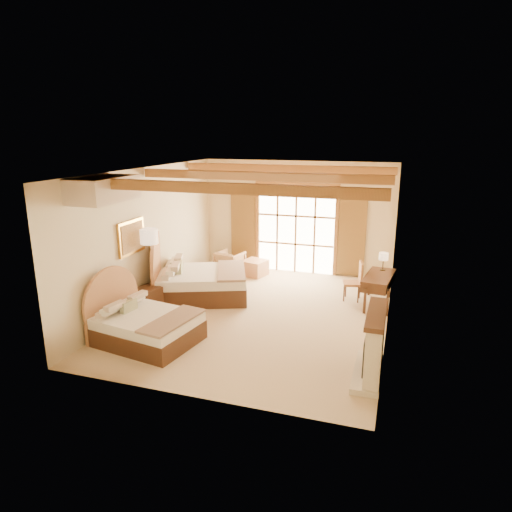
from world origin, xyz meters
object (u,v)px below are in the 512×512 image
at_px(nightstand, 148,300).
at_px(armchair, 230,262).
at_px(bed_near, 141,323).
at_px(desk, 378,289).
at_px(bed_far, 195,279).

xyz_separation_m(nightstand, armchair, (0.70, 3.32, 0.04)).
relative_size(bed_near, nightstand, 3.56).
bearing_deg(desk, armchair, 170.69).
xyz_separation_m(armchair, desk, (4.23, -1.25, 0.07)).
xyz_separation_m(bed_far, armchair, (0.13, 2.06, -0.11)).
bearing_deg(desk, bed_near, -134.16).
height_order(nightstand, armchair, armchair).
bearing_deg(bed_near, armchair, 98.80).
distance_m(bed_far, nightstand, 1.40).
relative_size(bed_near, desk, 1.45).
distance_m(armchair, desk, 4.41).
height_order(bed_far, armchair, bed_far).
xyz_separation_m(bed_far, nightstand, (-0.57, -1.27, -0.15)).
relative_size(nightstand, desk, 0.41).
bearing_deg(bed_far, bed_near, -109.81).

